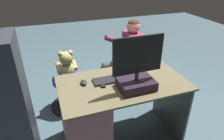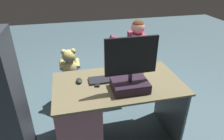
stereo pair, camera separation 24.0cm
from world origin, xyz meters
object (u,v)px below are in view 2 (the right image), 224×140
at_px(cup, 141,68).
at_px(office_chair_teddy, 72,88).
at_px(monitor, 130,75).
at_px(teddy_bear, 70,63).
at_px(visitor_chair, 135,78).
at_px(keyboard, 110,79).
at_px(tv_remote, 98,82).
at_px(desk, 86,115).
at_px(person, 130,54).
at_px(computer_mouse, 79,81).

xyz_separation_m(cup, office_chair_teddy, (0.74, -0.65, -0.55)).
distance_m(monitor, teddy_bear, 1.11).
distance_m(office_chair_teddy, visitor_chair, 0.93).
bearing_deg(keyboard, visitor_chair, -126.43).
relative_size(monitor, teddy_bear, 1.34).
bearing_deg(tv_remote, desk, 31.45).
bearing_deg(office_chair_teddy, keyboard, 117.72).
bearing_deg(person, computer_mouse, 43.64).
relative_size(desk, visitor_chair, 2.49).
distance_m(computer_mouse, person, 1.06).
xyz_separation_m(cup, visitor_chair, (-0.19, -0.69, -0.53)).
xyz_separation_m(monitor, teddy_bear, (0.52, -0.94, -0.27)).
bearing_deg(tv_remote, keyboard, -144.40).
height_order(office_chair_teddy, visitor_chair, same).
height_order(monitor, teddy_bear, monitor).
xyz_separation_m(desk, computer_mouse, (0.04, -0.09, 0.37)).
xyz_separation_m(desk, teddy_bear, (0.11, -0.80, 0.23)).
relative_size(desk, monitor, 2.48).
distance_m(monitor, office_chair_teddy, 1.25).
bearing_deg(desk, office_chair_teddy, -81.87).
height_order(cup, visitor_chair, cup).
bearing_deg(keyboard, desk, 15.33).
distance_m(keyboard, teddy_bear, 0.83).
relative_size(monitor, computer_mouse, 5.31).
distance_m(desk, office_chair_teddy, 0.81).
bearing_deg(visitor_chair, teddy_bear, 1.46).
xyz_separation_m(tv_remote, person, (-0.58, -0.79, -0.09)).
bearing_deg(monitor, person, -108.09).
height_order(teddy_bear, visitor_chair, teddy_bear).
height_order(cup, person, person).
distance_m(teddy_bear, visitor_chair, 1.00).
bearing_deg(desk, keyboard, -164.67).
height_order(monitor, office_chair_teddy, monitor).
xyz_separation_m(keyboard, computer_mouse, (0.30, -0.02, 0.01)).
xyz_separation_m(computer_mouse, visitor_chair, (-0.86, -0.73, -0.50)).
relative_size(keyboard, office_chair_teddy, 0.76).
xyz_separation_m(computer_mouse, office_chair_teddy, (0.07, -0.69, -0.51)).
bearing_deg(computer_mouse, cup, -176.29).
distance_m(monitor, keyboard, 0.29).
bearing_deg(office_chair_teddy, tv_remote, 108.52).
xyz_separation_m(keyboard, teddy_bear, (0.38, -0.73, -0.13)).
relative_size(monitor, visitor_chair, 1.01).
bearing_deg(computer_mouse, keyboard, 175.80).
bearing_deg(teddy_bear, tv_remote, 108.23).
distance_m(tv_remote, visitor_chair, 1.15).
bearing_deg(keyboard, person, -121.51).
xyz_separation_m(monitor, person, (-0.31, -0.96, -0.23)).
bearing_deg(computer_mouse, desk, 112.60).
height_order(keyboard, person, person).
bearing_deg(visitor_chair, monitor, 66.96).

